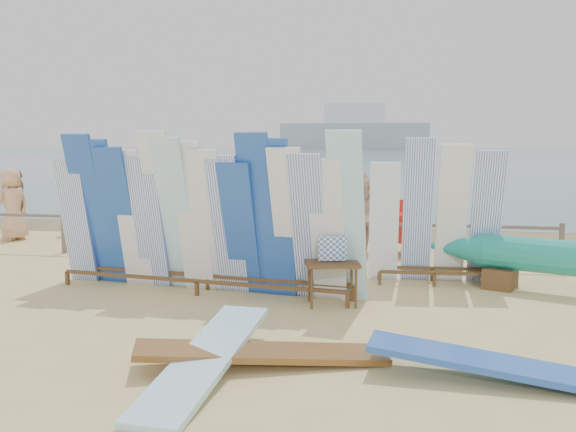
% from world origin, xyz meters
% --- Properties ---
extents(ground, '(160.00, 160.00, 0.00)m').
position_xyz_m(ground, '(0.00, 0.00, 0.00)').
color(ground, '#D8C17C').
rests_on(ground, ground).
extents(ocean, '(320.00, 240.00, 0.02)m').
position_xyz_m(ocean, '(0.00, 128.00, 0.00)').
color(ocean, '#446F7A').
rests_on(ocean, ground).
extents(wet_sand_strip, '(40.00, 2.60, 0.01)m').
position_xyz_m(wet_sand_strip, '(0.00, 7.20, 0.00)').
color(wet_sand_strip, olive).
rests_on(wet_sand_strip, ground).
extents(distant_ship, '(45.00, 8.00, 14.00)m').
position_xyz_m(distant_ship, '(-12.00, 180.00, 5.31)').
color(distant_ship, '#999EA3').
rests_on(distant_ship, ocean).
extents(fence, '(12.08, 0.08, 0.90)m').
position_xyz_m(fence, '(0.00, 3.00, 0.63)').
color(fence, '#695A4F').
rests_on(fence, ground).
extents(main_surfboard_rack, '(5.19, 1.30, 2.54)m').
position_xyz_m(main_surfboard_rack, '(0.04, 0.25, 1.15)').
color(main_surfboard_rack, brown).
rests_on(main_surfboard_rack, ground).
extents(side_surfboard_rack, '(2.20, 0.79, 2.45)m').
position_xyz_m(side_surfboard_rack, '(3.67, 1.56, 1.11)').
color(side_surfboard_rack, brown).
rests_on(side_surfboard_rack, ground).
extents(vendor_table, '(0.88, 0.71, 1.02)m').
position_xyz_m(vendor_table, '(2.14, -0.11, 0.34)').
color(vendor_table, brown).
rests_on(vendor_table, ground).
extents(flat_board_d, '(2.74, 0.83, 0.34)m').
position_xyz_m(flat_board_d, '(4.15, -2.66, 0.00)').
color(flat_board_d, '#2351AF').
rests_on(flat_board_d, ground).
extents(flat_board_c, '(2.73, 1.43, 0.27)m').
position_xyz_m(flat_board_c, '(1.69, -2.65, 0.00)').
color(flat_board_c, brown).
rests_on(flat_board_c, ground).
extents(flat_board_b, '(0.71, 2.72, 0.35)m').
position_xyz_m(flat_board_b, '(1.17, -3.00, 0.00)').
color(flat_board_b, '#94D4EE').
rests_on(flat_board_b, ground).
extents(beach_chair_left, '(0.62, 0.64, 0.86)m').
position_xyz_m(beach_chair_left, '(1.40, 3.71, 0.25)').
color(beach_chair_left, '#B41A13').
rests_on(beach_chair_left, ground).
extents(beach_chair_right, '(0.72, 0.73, 0.90)m').
position_xyz_m(beach_chair_right, '(0.63, 4.30, 0.26)').
color(beach_chair_right, '#B41A13').
rests_on(beach_chair_right, ground).
extents(stroller, '(0.73, 0.92, 1.13)m').
position_xyz_m(stroller, '(3.04, 4.23, 0.45)').
color(stroller, '#B41A13').
rests_on(stroller, ground).
extents(beachgoer_6, '(0.87, 0.93, 1.77)m').
position_xyz_m(beachgoer_6, '(1.64, 5.26, 0.89)').
color(beachgoer_6, tan).
rests_on(beachgoer_6, ground).
extents(beachgoer_1, '(0.58, 0.34, 1.54)m').
position_xyz_m(beachgoer_1, '(-5.15, 5.59, 0.77)').
color(beachgoer_1, '#8C6042').
rests_on(beachgoer_1, ground).
extents(beachgoer_11, '(1.04, 1.74, 1.78)m').
position_xyz_m(beachgoer_11, '(-2.78, 7.50, 0.89)').
color(beachgoer_11, beige).
rests_on(beachgoer_11, ground).
extents(beachgoer_extra_1, '(0.91, 1.00, 1.62)m').
position_xyz_m(beachgoer_extra_1, '(-7.26, 6.20, 0.81)').
color(beachgoer_extra_1, '#8C6042').
rests_on(beachgoer_extra_1, ground).
extents(beachgoer_3, '(1.14, 0.94, 1.65)m').
position_xyz_m(beachgoer_3, '(-2.56, 5.46, 0.83)').
color(beachgoer_3, tan).
rests_on(beachgoer_3, ground).
extents(beachgoer_5, '(1.05, 1.59, 1.64)m').
position_xyz_m(beachgoer_5, '(2.02, 6.74, 0.82)').
color(beachgoer_5, beige).
rests_on(beachgoer_5, ground).
extents(beachgoer_9, '(1.06, 0.99, 1.59)m').
position_xyz_m(beachgoer_9, '(4.34, 6.55, 0.79)').
color(beachgoer_9, tan).
rests_on(beachgoer_9, ground).
extents(beachgoer_0, '(0.68, 0.94, 1.75)m').
position_xyz_m(beachgoer_0, '(-6.15, 4.35, 0.88)').
color(beachgoer_0, tan).
rests_on(beachgoer_0, ground).
extents(beachgoer_4, '(0.99, 0.67, 1.56)m').
position_xyz_m(beachgoer_4, '(-1.77, 4.67, 0.78)').
color(beachgoer_4, '#8C6042').
rests_on(beachgoer_4, ground).
extents(beachgoer_8, '(0.82, 0.82, 1.62)m').
position_xyz_m(beachgoer_8, '(2.41, 4.11, 0.81)').
color(beachgoer_8, beige).
rests_on(beachgoer_8, ground).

